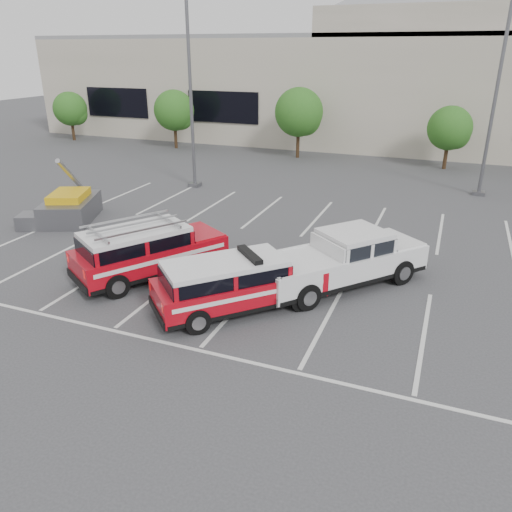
# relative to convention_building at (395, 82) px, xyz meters

# --- Properties ---
(ground) EXTENTS (120.00, 120.00, 0.00)m
(ground) POSITION_rel_convention_building_xyz_m (-0.18, -31.86, -4.72)
(ground) COLOR #3B3B3E
(ground) RESTS_ON ground
(stall_markings) EXTENTS (23.00, 15.00, 0.01)m
(stall_markings) POSITION_rel_convention_building_xyz_m (-0.18, -27.36, -4.71)
(stall_markings) COLOR silver
(stall_markings) RESTS_ON ground
(convention_building) EXTENTS (60.00, 16.99, 13.20)m
(convention_building) POSITION_rel_convention_building_xyz_m (0.00, 0.00, 0.00)
(convention_building) COLOR beige
(convention_building) RESTS_ON ground
(tree_far_left) EXTENTS (2.77, 2.77, 3.99)m
(tree_far_left) POSITION_rel_convention_building_xyz_m (-25.09, -9.82, -2.22)
(tree_far_left) COLOR #3F2B19
(tree_far_left) RESTS_ON ground
(tree_left) EXTENTS (3.07, 3.07, 4.42)m
(tree_left) POSITION_rel_convention_building_xyz_m (-15.09, -9.82, -1.95)
(tree_left) COLOR #3F2B19
(tree_left) RESTS_ON ground
(tree_mid_left) EXTENTS (3.37, 3.37, 4.85)m
(tree_mid_left) POSITION_rel_convention_building_xyz_m (-5.09, -9.82, -1.68)
(tree_mid_left) COLOR #3F2B19
(tree_mid_left) RESTS_ON ground
(tree_mid_right) EXTENTS (2.77, 2.77, 3.99)m
(tree_mid_right) POSITION_rel_convention_building_xyz_m (4.91, -9.82, -2.22)
(tree_mid_right) COLOR #3F2B19
(tree_mid_right) RESTS_ON ground
(light_pole_left) EXTENTS (0.90, 0.60, 10.24)m
(light_pole_left) POSITION_rel_convention_building_xyz_m (-8.18, -19.86, 0.47)
(light_pole_left) COLOR #59595E
(light_pole_left) RESTS_ON ground
(light_pole_mid) EXTENTS (0.90, 0.60, 10.24)m
(light_pole_mid) POSITION_rel_convention_building_xyz_m (6.82, -15.86, 0.47)
(light_pole_mid) COLOR #59595E
(light_pole_mid) RESTS_ON ground
(fire_chief_suv) EXTENTS (4.82, 4.86, 1.77)m
(fire_chief_suv) POSITION_rel_convention_building_xyz_m (-0.14, -32.27, -4.00)
(fire_chief_suv) COLOR #AA0814
(fire_chief_suv) RESTS_ON ground
(white_pickup) EXTENTS (5.31, 5.76, 1.79)m
(white_pickup) POSITION_rel_convention_building_xyz_m (2.35, -29.45, -4.00)
(white_pickup) COLOR silver
(white_pickup) RESTS_ON ground
(ladder_suv) EXTENTS (4.37, 5.33, 1.99)m
(ladder_suv) POSITION_rel_convention_building_xyz_m (-3.91, -31.20, -3.92)
(ladder_suv) COLOR #AA0814
(ladder_suv) RESTS_ON ground
(utility_rig) EXTENTS (3.10, 4.13, 2.96)m
(utility_rig) POSITION_rel_convention_building_xyz_m (-10.65, -27.40, -4.13)
(utility_rig) COLOR #59595E
(utility_rig) RESTS_ON ground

